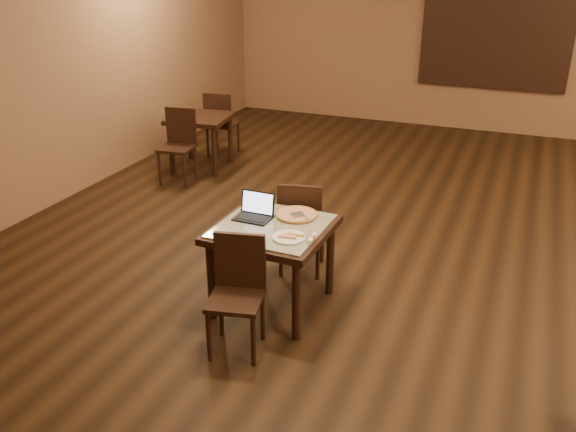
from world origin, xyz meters
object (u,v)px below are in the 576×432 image
at_px(tiled_table, 272,236).
at_px(other_table_b_chair_near, 179,141).
at_px(other_table_b, 200,125).
at_px(chair_main_near, 238,286).
at_px(laptop, 255,211).
at_px(chair_main_far, 301,223).
at_px(other_table_b_chair_far, 220,121).
at_px(pizza_pan, 296,216).

distance_m(tiled_table, other_table_b_chair_near, 3.40).
distance_m(tiled_table, other_table_b, 3.81).
height_order(other_table_b, other_table_b_chair_near, other_table_b_chair_near).
bearing_deg(chair_main_near, laptop, 91.70).
xyz_separation_m(chair_main_near, laptop, (-0.18, 0.72, 0.30)).
bearing_deg(other_table_b, chair_main_near, -64.02).
height_order(chair_main_far, other_table_b_chair_far, other_table_b_chair_far).
bearing_deg(tiled_table, other_table_b, 130.32).
bearing_deg(other_table_b_chair_far, other_table_b, 81.62).
distance_m(laptop, other_table_b_chair_near, 3.20).
distance_m(laptop, other_table_b, 3.61).
xyz_separation_m(other_table_b, other_table_b_chair_near, (-0.01, -0.56, -0.07)).
distance_m(chair_main_near, other_table_b, 4.30).
distance_m(pizza_pan, other_table_b, 3.71).
distance_m(tiled_table, laptop, 0.27).
bearing_deg(other_table_b_chair_near, chair_main_far, -44.05).
distance_m(chair_main_far, pizza_pan, 0.46).
relative_size(chair_main_near, pizza_pan, 2.76).
relative_size(chair_main_near, chair_main_far, 0.98).
distance_m(pizza_pan, other_table_b_chair_near, 3.33).
bearing_deg(pizza_pan, other_table_b_chair_near, 139.04).
height_order(pizza_pan, other_table_b_chair_near, other_table_b_chair_near).
xyz_separation_m(chair_main_near, other_table_b_chair_near, (-2.37, 3.04, 0.03)).
bearing_deg(other_table_b, tiled_table, -58.66).
distance_m(chair_main_far, other_table_b_chair_far, 3.77).
height_order(laptop, other_table_b_chair_near, laptop).
bearing_deg(other_table_b_chair_near, tiled_table, -52.63).
bearing_deg(other_table_b, pizza_pan, -54.90).
relative_size(laptop, other_table_b_chair_near, 0.32).
bearing_deg(chair_main_near, other_table_b, 110.73).
height_order(chair_main_near, chair_main_far, chair_main_far).
xyz_separation_m(chair_main_near, chair_main_far, (0.03, 1.24, 0.01)).
relative_size(chair_main_near, laptop, 2.97).
bearing_deg(chair_main_near, chair_main_far, 75.87).
xyz_separation_m(tiled_table, chair_main_near, (-0.02, -0.62, -0.15)).
height_order(tiled_table, chair_main_far, chair_main_far).
relative_size(other_table_b_chair_near, other_table_b_chair_far, 1.00).
height_order(laptop, other_table_b, laptop).
relative_size(chair_main_far, laptop, 3.05).
bearing_deg(other_table_b_chair_far, chair_main_far, 122.00).
relative_size(laptop, other_table_b_chair_far, 0.32).
bearing_deg(tiled_table, laptop, 155.51).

